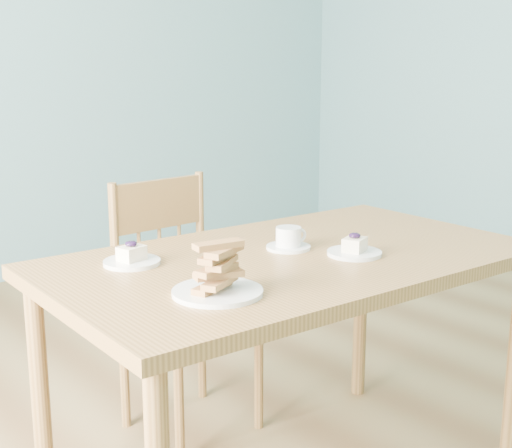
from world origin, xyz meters
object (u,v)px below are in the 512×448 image
(dining_table, at_px, (291,280))
(dining_chair, at_px, (183,304))
(cheesecake_plate_far, at_px, (132,258))
(coffee_cup, at_px, (289,240))
(biscotti_plate, at_px, (217,276))
(cheesecake_plate_near, at_px, (354,249))

(dining_table, relative_size, dining_chair, 1.59)
(cheesecake_plate_far, distance_m, coffee_cup, 0.45)
(coffee_cup, distance_m, biscotti_plate, 0.45)
(dining_chair, xyz_separation_m, cheesecake_plate_near, (0.15, -0.64, 0.30))
(coffee_cup, bearing_deg, dining_chair, 111.55)
(coffee_cup, bearing_deg, dining_table, -109.18)
(dining_table, bearing_deg, biscotti_plate, -155.58)
(dining_chair, distance_m, coffee_cup, 0.57)
(dining_table, distance_m, biscotti_plate, 0.41)
(cheesecake_plate_near, bearing_deg, dining_chair, 103.33)
(dining_chair, bearing_deg, cheesecake_plate_near, -79.83)
(cheesecake_plate_far, relative_size, coffee_cup, 1.18)
(dining_chair, height_order, cheesecake_plate_far, dining_chair)
(coffee_cup, bearing_deg, cheesecake_plate_far, 176.61)
(cheesecake_plate_far, relative_size, biscotti_plate, 0.71)
(dining_table, relative_size, cheesecake_plate_far, 9.15)
(cheesecake_plate_near, relative_size, biscotti_plate, 0.72)
(dining_chair, bearing_deg, coffee_cup, -86.43)
(cheesecake_plate_far, bearing_deg, cheesecake_plate_near, -30.30)
(cheesecake_plate_far, bearing_deg, dining_chair, 42.00)
(biscotti_plate, bearing_deg, dining_table, 22.57)
(cheesecake_plate_near, distance_m, cheesecake_plate_far, 0.61)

